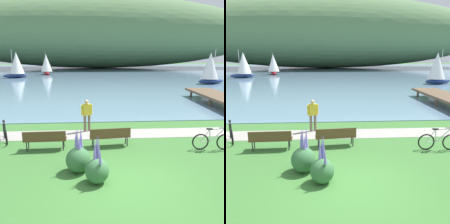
{
  "view_description": "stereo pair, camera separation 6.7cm",
  "coord_description": "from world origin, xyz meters",
  "views": [
    {
      "loc": [
        -0.96,
        -6.97,
        4.05
      ],
      "look_at": [
        -0.09,
        5.75,
        1.0
      ],
      "focal_mm": 39.11,
      "sensor_mm": 36.0,
      "label": 1
    },
    {
      "loc": [
        -0.89,
        -6.97,
        4.05
      ],
      "look_at": [
        -0.09,
        5.75,
        1.0
      ],
      "focal_mm": 39.11,
      "sensor_mm": 36.0,
      "label": 2
    }
  ],
  "objects": [
    {
      "name": "sailboat_mid_bay",
      "position": [
        14.57,
        25.49,
        2.19
      ],
      "size": [
        4.02,
        2.7,
        4.56
      ],
      "color": "navy",
      "rests_on": "bay_water"
    },
    {
      "name": "person_at_shoreline",
      "position": [
        -1.44,
        5.62,
        0.98
      ],
      "size": [
        0.59,
        0.33,
        1.71
      ],
      "color": "#72604C",
      "rests_on": "ground"
    },
    {
      "name": "sailboat_nearest_to_shore",
      "position": [
        -14.31,
        36.06,
        2.24
      ],
      "size": [
        4.14,
        2.93,
        4.68
      ],
      "color": "navy",
      "rests_on": "bay_water"
    },
    {
      "name": "bay_water",
      "position": [
        0.0,
        47.25,
        0.02
      ],
      "size": [
        180.0,
        80.0,
        0.04
      ],
      "primitive_type": "cube",
      "color": "#6B8EA8",
      "rests_on": "ground"
    },
    {
      "name": "bicycle_beside_path",
      "position": [
        4.04,
        2.62,
        0.4
      ],
      "size": [
        1.77,
        0.18,
        1.01
      ],
      "color": "black",
      "rests_on": "ground"
    },
    {
      "name": "bicycle_leaning_near_bench",
      "position": [
        -5.27,
        4.33,
        0.4
      ],
      "size": [
        0.77,
        1.64,
        1.01
      ],
      "color": "black",
      "rests_on": "ground"
    },
    {
      "name": "shoreline_path",
      "position": [
        0.0,
        5.02,
        0.01
      ],
      "size": [
        60.0,
        1.5,
        0.01
      ],
      "primitive_type": "cube",
      "color": "#A39E93",
      "rests_on": "ground"
    },
    {
      "name": "pier_dock",
      "position": [
        9.0,
        11.25,
        0.69
      ],
      "size": [
        2.4,
        10.0,
        0.8
      ],
      "color": "brown",
      "rests_on": "ground"
    },
    {
      "name": "distant_hillside",
      "position": [
        0.06,
        65.38,
        9.75
      ],
      "size": [
        95.09,
        28.0,
        19.43
      ],
      "primitive_type": "ellipsoid",
      "color": "#567A4C",
      "rests_on": "bay_water"
    },
    {
      "name": "echium_bush_mid_cluster",
      "position": [
        -1.6,
        0.99,
        0.48
      ],
      "size": [
        0.86,
        0.86,
        1.61
      ],
      "color": "#386B3D",
      "rests_on": "ground"
    },
    {
      "name": "sailboat_toward_hillside",
      "position": [
        -10.48,
        42.13,
        2.05
      ],
      "size": [
        2.75,
        3.76,
        4.27
      ],
      "color": "#B22323",
      "rests_on": "bay_water"
    },
    {
      "name": "park_bench_further_along",
      "position": [
        -0.35,
        3.3,
        0.52
      ],
      "size": [
        1.84,
        0.64,
        0.88
      ],
      "color": "brown",
      "rests_on": "ground"
    },
    {
      "name": "ground_plane",
      "position": [
        0.0,
        0.0,
        0.0
      ],
      "size": [
        200.0,
        200.0,
        0.0
      ],
      "primitive_type": "plane",
      "color": "#3D7533"
    },
    {
      "name": "park_bench_near_camera",
      "position": [
        -3.15,
        3.07,
        0.52
      ],
      "size": [
        1.81,
        0.53,
        0.88
      ],
      "color": "brown",
      "rests_on": "ground"
    },
    {
      "name": "echium_bush_closest_to_camera",
      "position": [
        -0.95,
        0.18,
        0.45
      ],
      "size": [
        0.77,
        0.77,
        1.56
      ],
      "color": "#386B3D",
      "rests_on": "ground"
    }
  ]
}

